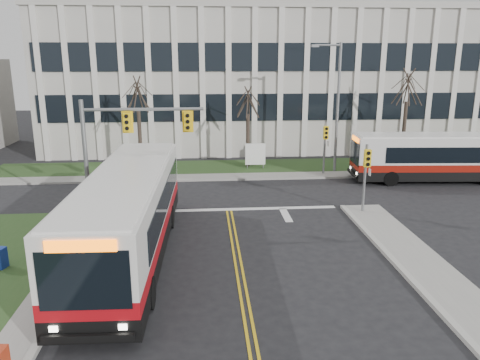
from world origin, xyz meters
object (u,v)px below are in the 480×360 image
object	(u,v)px
bus_cross	(442,159)
streetlight	(336,101)
bus_main	(129,216)
directory_sign	(255,154)

from	to	relation	value
bus_cross	streetlight	bearing A→B (deg)	-110.45
streetlight	bus_main	world-z (taller)	streetlight
directory_sign	bus_cross	bearing A→B (deg)	-19.42
streetlight	bus_main	distance (m)	19.07
directory_sign	bus_main	xyz separation A→B (m)	(-6.98, -15.29, 0.64)
directory_sign	bus_cross	distance (m)	12.94
bus_cross	directory_sign	bearing A→B (deg)	-105.64
directory_sign	streetlight	bearing A→B (deg)	-13.23
bus_main	bus_cross	xyz separation A→B (m)	(19.18, 10.99, -0.23)
streetlight	bus_main	bearing A→B (deg)	-131.82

